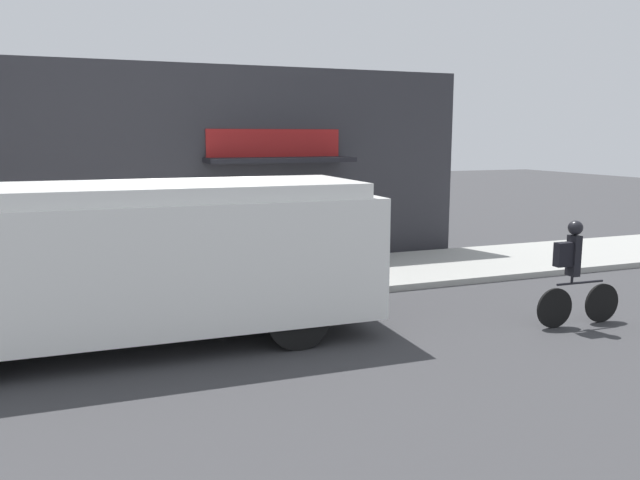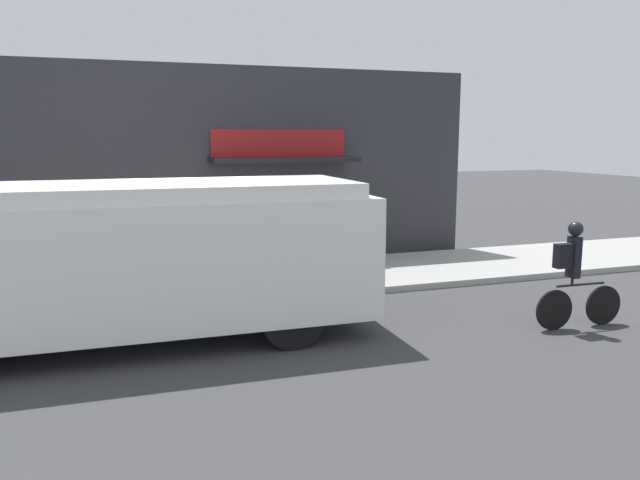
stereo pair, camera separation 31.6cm
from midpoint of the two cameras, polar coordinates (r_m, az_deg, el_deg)
ground_plane at (r=10.53m, az=-10.50°, el=-6.37°), size 70.00×70.00×0.00m
sidewalk at (r=11.94m, az=-11.61°, el=-4.22°), size 28.00×2.97×0.12m
storefront at (r=13.53m, az=-12.66°, el=6.41°), size 13.86×1.09×4.34m
school_bus at (r=8.93m, az=-14.43°, el=-1.60°), size 6.85×2.79×2.22m
cyclist at (r=10.05m, az=23.08°, el=-2.98°), size 1.50×0.22×1.62m
trash_bin at (r=12.56m, az=-16.05°, el=-1.42°), size 0.55×0.55×0.86m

